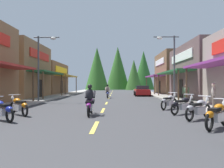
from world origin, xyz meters
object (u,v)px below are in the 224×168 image
Objects in this scene: rider_cruising_trailing at (107,92)px; pedestrian_by_shop at (186,93)px; motorcycle_parked_left_3 at (19,106)px; pedestrian_browsing at (213,94)px; motorcycle_parked_right_2 at (198,109)px; motorcycle_parked_right_3 at (183,105)px; motorcycle_parked_left_2 at (2,110)px; streetlamp_right at (170,58)px; rider_cruising_lead at (90,102)px; motorcycle_parked_right_4 at (169,101)px; parked_car_curbside at (142,91)px; motorcycle_parked_right_1 at (217,115)px; streetlamp_left at (43,59)px.

pedestrian_by_shop is (6.57, -7.54, 0.23)m from rider_cruising_trailing.
pedestrian_browsing reaches higher than motorcycle_parked_left_3.
motorcycle_parked_right_2 is 16.50m from rider_cruising_trailing.
motorcycle_parked_right_3 is 1.00× the size of motorcycle_parked_left_2.
streetlamp_right is 3.67× the size of motorcycle_parked_left_3.
rider_cruising_lead is (-4.96, 1.35, 0.17)m from motorcycle_parked_right_2.
motorcycle_parked_left_2 is 4.02m from rider_cruising_lead.
pedestrian_browsing is (1.24, -5.96, -2.89)m from streetlamp_right.
pedestrian_browsing is (10.88, 2.78, 0.46)m from motorcycle_parked_left_3.
motorcycle_parked_right_4 and motorcycle_parked_left_2 have the same top height.
parked_car_curbside is at bearing 48.93° from motorcycle_parked_right_2.
motorcycle_parked_right_1 and motorcycle_parked_left_3 have the same top height.
motorcycle_parked_right_4 is (-0.31, 4.26, 0.00)m from motorcycle_parked_right_2.
motorcycle_parked_right_1 is at bearing -169.85° from rider_cruising_trailing.
parked_car_curbside is (9.82, 11.39, -3.09)m from streetlamp_left.
streetlamp_right is at bearing 2.84° from streetlamp_left.
motorcycle_parked_right_3 is (-0.05, 3.91, 0.00)m from motorcycle_parked_right_1.
pedestrian_browsing reaches higher than parked_car_curbside.
motorcycle_parked_right_3 is at bearing -84.69° from rider_cruising_lead.
streetlamp_left is 3.60× the size of motorcycle_parked_left_3.
motorcycle_parked_left_2 is 0.80× the size of rider_cruising_trailing.
pedestrian_browsing is (10.85, 4.56, 0.46)m from motorcycle_parked_left_2.
pedestrian_browsing is at bearing -78.22° from streetlamp_right.
streetlamp_left is at bearing 140.83° from parked_car_curbside.
motorcycle_parked_right_1 is (9.88, -11.42, -3.29)m from streetlamp_left.
motorcycle_parked_right_2 is 8.55m from pedestrian_by_shop.
streetlamp_left is 3.45× the size of motorcycle_parked_right_1.
motorcycle_parked_right_3 is 8.73m from motorcycle_parked_left_2.
parked_car_curbside is (4.48, 4.96, 0.03)m from rider_cruising_trailing.
streetlamp_right is at bearing 36.50° from motorcycle_parked_right_1.
motorcycle_parked_right_4 is (9.64, -5.16, -3.29)m from streetlamp_left.
pedestrian_by_shop is at bearing -5.30° from streetlamp_left.
pedestrian_browsing is at bearing -23.75° from streetlamp_left.
streetlamp_left is 0.98× the size of streetlamp_right.
rider_cruising_trailing is (-5.71, 5.88, -3.18)m from streetlamp_right.
motorcycle_parked_right_3 is 0.39× the size of parked_car_curbside.
motorcycle_parked_right_2 is 1.02× the size of pedestrian_browsing.
pedestrian_by_shop reaches higher than motorcycle_parked_right_3.
motorcycle_parked_left_2 is 11.78m from pedestrian_browsing.
motorcycle_parked_right_3 is 2.36m from motorcycle_parked_right_4.
parked_car_curbside is (-0.01, 18.90, 0.20)m from motorcycle_parked_right_3.
motorcycle_parked_right_2 and motorcycle_parked_right_3 have the same top height.
motorcycle_parked_right_1 is at bearing -150.18° from motorcycle_parked_left_2.
parked_car_curbside is at bearing 96.52° from streetlamp_right.
motorcycle_parked_left_3 is at bearing -80.14° from streetlamp_left.
motorcycle_parked_right_3 is 1.11× the size of pedestrian_by_shop.
motorcycle_parked_right_4 is at bearing -59.24° from rider_cruising_lead.
parked_car_curbside is at bearing 49.24° from streetlamp_left.
rider_cruising_lead is (3.56, 0.13, 0.17)m from motorcycle_parked_left_3.
streetlamp_left is 3.32× the size of motorcycle_parked_right_4.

